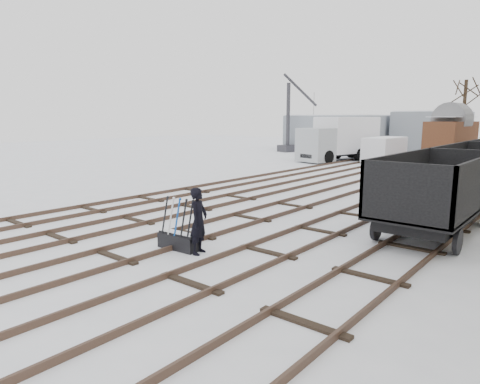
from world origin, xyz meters
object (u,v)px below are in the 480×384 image
object	(u,v)px
box_van_wagon	(451,137)
panel_van	(385,149)
worker	(199,221)
ground_frame	(178,240)
crane	(289,132)
lorry	(340,138)
freight_wagon_a	(436,204)

from	to	relation	value
box_van_wagon	panel_van	xyz separation A→B (m)	(-4.86, -1.12, -1.13)
worker	box_van_wagon	distance (m)	28.94
ground_frame	crane	size ratio (longest dim) A/B	0.17
box_van_wagon	lorry	distance (m)	8.82
worker	crane	xyz separation A→B (m)	(-18.18, 32.44, 1.30)
worker	lorry	xyz separation A→B (m)	(-9.13, 26.77, 1.04)
freight_wagon_a	panel_van	bearing A→B (deg)	115.00
panel_van	crane	xyz separation A→B (m)	(-12.74, 4.65, 1.13)
ground_frame	lorry	bearing A→B (deg)	103.79
ground_frame	panel_van	bearing A→B (deg)	96.00
ground_frame	worker	size ratio (longest dim) A/B	0.79
worker	freight_wagon_a	bearing A→B (deg)	-53.16
box_van_wagon	lorry	xyz separation A→B (m)	(-8.55, -2.14, -0.27)
box_van_wagon	ground_frame	bearing A→B (deg)	-83.18
lorry	worker	bearing A→B (deg)	-57.60
freight_wagon_a	crane	world-z (taller)	crane
panel_van	ground_frame	bearing A→B (deg)	-78.92
box_van_wagon	lorry	world-z (taller)	box_van_wagon
ground_frame	panel_van	world-z (taller)	panel_van
lorry	freight_wagon_a	bearing A→B (deg)	-42.52
worker	crane	distance (m)	37.21
freight_wagon_a	box_van_wagon	distance (m)	22.97
crane	worker	bearing A→B (deg)	-41.56
panel_van	crane	world-z (taller)	crane
freight_wagon_a	box_van_wagon	bearing A→B (deg)	102.73
worker	crane	world-z (taller)	crane
box_van_wagon	panel_van	world-z (taller)	box_van_wagon
crane	lorry	bearing A→B (deg)	-12.90
lorry	panel_van	xyz separation A→B (m)	(3.70, 1.02, -0.86)
panel_van	worker	bearing A→B (deg)	-77.38
freight_wagon_a	box_van_wagon	xyz separation A→B (m)	(-5.06, 22.38, 1.25)
freight_wagon_a	crane	size ratio (longest dim) A/B	0.75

